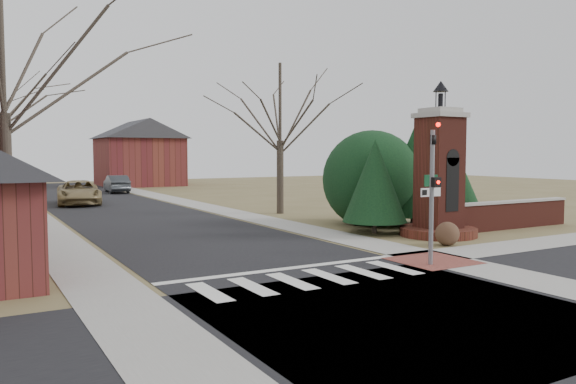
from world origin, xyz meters
TOP-DOWN VIEW (x-y plane):
  - ground at (0.00, 0.00)m, footprint 120.00×120.00m
  - main_street at (0.00, 22.00)m, footprint 8.00×70.00m
  - cross_street at (0.00, -3.00)m, footprint 120.00×8.00m
  - crosswalk_zone at (0.00, 0.80)m, footprint 8.00×2.20m
  - stop_bar at (0.00, 2.30)m, footprint 8.00×0.35m
  - sidewalk_right_main at (5.20, 22.00)m, footprint 2.00×60.00m
  - sidewalk_left at (-5.20, 22.00)m, footprint 2.00×60.00m
  - curb_apron at (4.80, 1.00)m, footprint 2.40×2.40m
  - traffic_signal_pole at (4.30, 0.57)m, footprint 0.28×0.41m
  - sign_post at (5.59, 1.99)m, footprint 0.90×0.07m
  - brick_gate_monument at (9.00, 4.99)m, footprint 3.20×3.20m
  - brick_garden_wall at (13.50, 5.00)m, footprint 7.50×0.50m
  - house_distant_right at (7.99, 47.99)m, footprint 8.80×8.80m
  - evergreen_near at (7.20, 7.00)m, footprint 2.80×2.80m
  - evergreen_mid at (10.50, 8.20)m, footprint 3.40×3.40m
  - evergreen_far at (12.50, 7.20)m, footprint 2.40×2.40m
  - evergreen_mass at (9.00, 9.50)m, footprint 4.80×4.80m
  - bare_tree_0 at (-7.00, 9.00)m, footprint 8.05×8.05m
  - bare_tree_3 at (7.50, 16.00)m, footprint 7.00×7.00m
  - pickup_truck at (-1.60, 27.72)m, footprint 3.43×6.15m
  - distant_car at (3.26, 37.93)m, footprint 1.88×4.73m
  - dry_shrub_left at (7.47, 3.00)m, footprint 0.90×0.90m
  - dry_shrub_right at (9.30, 4.60)m, footprint 0.70×0.70m

SIDE VIEW (x-z plane):
  - ground at x=0.00m, z-range 0.00..0.00m
  - main_street at x=0.00m, z-range 0.00..0.01m
  - cross_street at x=0.00m, z-range 0.00..0.01m
  - crosswalk_zone at x=0.00m, z-range 0.00..0.02m
  - stop_bar at x=0.00m, z-range 0.00..0.02m
  - sidewalk_right_main at x=5.20m, z-range 0.00..0.02m
  - sidewalk_left at x=-5.20m, z-range 0.00..0.02m
  - curb_apron at x=4.80m, z-range 0.00..0.02m
  - dry_shrub_right at x=9.30m, z-range 0.00..0.70m
  - dry_shrub_left at x=7.47m, z-range 0.00..0.90m
  - brick_garden_wall at x=13.50m, z-range 0.01..1.31m
  - distant_car at x=3.26m, z-range 0.00..1.53m
  - pickup_truck at x=-1.60m, z-range 0.00..1.63m
  - evergreen_far at x=12.50m, z-range 0.25..3.55m
  - sign_post at x=5.59m, z-range 0.57..3.32m
  - brick_gate_monument at x=9.00m, z-range -1.07..5.40m
  - evergreen_near at x=7.20m, z-range 0.25..4.35m
  - evergreen_mass at x=9.00m, z-range 0.00..4.80m
  - traffic_signal_pole at x=4.30m, z-range 0.34..4.84m
  - evergreen_mid at x=10.50m, z-range 0.25..4.95m
  - house_distant_right at x=7.99m, z-range 0.00..7.30m
  - bare_tree_3 at x=7.50m, z-range 1.84..11.54m
  - bare_tree_0 at x=-7.00m, z-range 2.12..13.27m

